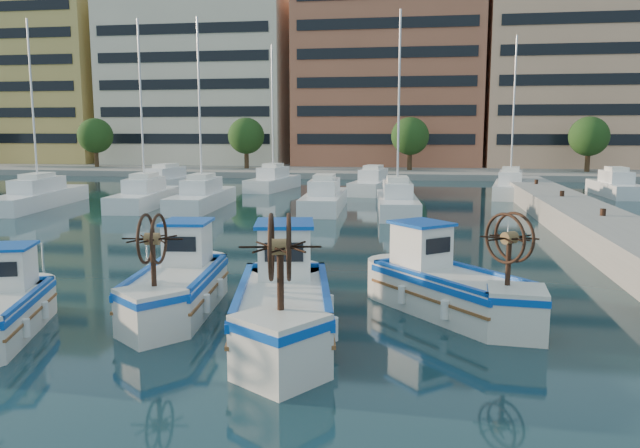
{
  "coord_description": "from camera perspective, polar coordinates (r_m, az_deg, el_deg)",
  "views": [
    {
      "loc": [
        5.33,
        -13.94,
        4.8
      ],
      "look_at": [
        1.79,
        7.7,
        1.5
      ],
      "focal_mm": 35.0,
      "sensor_mm": 36.0,
      "label": 1
    }
  ],
  "objects": [
    {
      "name": "ground",
      "position": [
        15.68,
        -11.23,
        -9.44
      ],
      "size": [
        300.0,
        300.0,
        0.0
      ],
      "primitive_type": "plane",
      "color": "#193842",
      "rests_on": "ground"
    },
    {
      "name": "waterfront",
      "position": [
        79.33,
        12.4,
        12.92
      ],
      "size": [
        180.0,
        40.0,
        25.6
      ],
      "color": "gray",
      "rests_on": "ground"
    },
    {
      "name": "yacht_marina",
      "position": [
        43.01,
        -2.08,
        2.85
      ],
      "size": [
        40.91,
        22.8,
        11.5
      ],
      "color": "white",
      "rests_on": "ground"
    },
    {
      "name": "fishing_boat_b",
      "position": [
        17.16,
        -12.85,
        -5.14
      ],
      "size": [
        2.39,
        4.76,
        2.9
      ],
      "rotation": [
        0.0,
        0.0,
        0.11
      ],
      "color": "silver",
      "rests_on": "ground"
    },
    {
      "name": "fishing_boat_c",
      "position": [
        14.62,
        -3.32,
        -6.97
      ],
      "size": [
        3.03,
        5.35,
        3.24
      ],
      "rotation": [
        0.0,
        0.0,
        0.19
      ],
      "color": "silver",
      "rests_on": "ground"
    },
    {
      "name": "fishing_boat_d",
      "position": [
        16.84,
        11.59,
        -5.34
      ],
      "size": [
        4.37,
        4.64,
        2.93
      ],
      "rotation": [
        0.0,
        0.0,
        0.71
      ],
      "color": "silver",
      "rests_on": "ground"
    }
  ]
}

